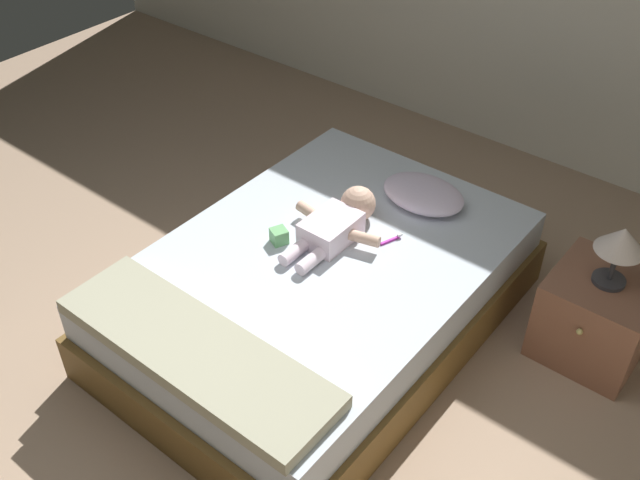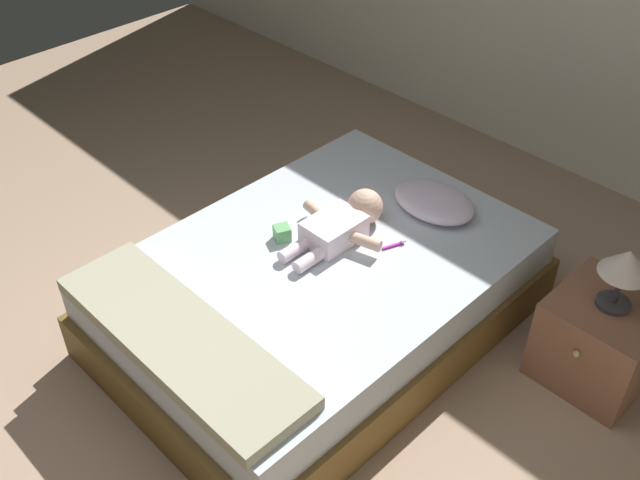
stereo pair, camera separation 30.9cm
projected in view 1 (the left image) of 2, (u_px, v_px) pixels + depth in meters
The scene contains 9 objects.
ground_plane at pixel (209, 407), 3.36m from camera, with size 8.00×8.00×0.00m, color tan.
bed at pixel (320, 292), 3.63m from camera, with size 1.46×2.07×0.46m.
pillow at pixel (423, 194), 3.78m from camera, with size 0.45×0.32×0.11m.
baby at pixel (339, 221), 3.58m from camera, with size 0.50×0.61×0.18m.
toothbrush at pixel (392, 239), 3.57m from camera, with size 0.06×0.12×0.02m.
nightstand at pixel (596, 316), 3.50m from camera, with size 0.48×0.51×0.45m.
lamp at pixel (621, 243), 3.21m from camera, with size 0.22×0.22×0.31m.
blanket at pixel (195, 351), 2.96m from camera, with size 1.31×0.39×0.07m.
toy_block at pixel (279, 236), 3.54m from camera, with size 0.10×0.10×0.08m.
Camera 1 is at (1.73, -1.34, 2.71)m, focal length 40.84 mm.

